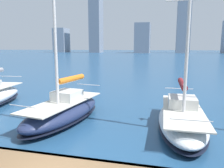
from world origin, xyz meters
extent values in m
cube|color=#473828|center=(0.00, -1.32, 0.55)|extent=(28.00, 0.16, 0.10)
cube|color=gray|center=(-14.93, -158.10, 27.48)|extent=(9.01, 8.18, 54.96)
cube|color=gray|center=(12.73, -152.52, 10.29)|extent=(10.40, 11.97, 20.59)
cube|color=gray|center=(48.84, -158.71, 23.03)|extent=(8.22, 11.42, 46.06)
cube|color=gray|center=(79.56, -161.76, 9.58)|extent=(9.98, 11.83, 19.15)
ellipsoid|color=silver|center=(-4.00, -6.55, 0.50)|extent=(2.44, 7.13, 0.99)
ellipsoid|color=black|center=(-4.00, -6.55, 0.22)|extent=(2.45, 7.16, 0.10)
cube|color=beige|center=(-4.00, -6.55, 1.02)|extent=(2.00, 6.27, 0.06)
cube|color=silver|center=(-4.00, -6.97, 1.33)|extent=(1.44, 1.58, 0.55)
cylinder|color=silver|center=(-4.01, -6.01, 5.48)|extent=(0.16, 0.16, 8.84)
cylinder|color=silver|center=(-4.01, -6.01, 6.36)|extent=(2.15, 0.07, 0.05)
cylinder|color=silver|center=(-4.00, -7.51, 2.10)|extent=(0.14, 2.99, 0.12)
cylinder|color=maroon|center=(-4.00, -7.51, 2.22)|extent=(0.34, 2.75, 0.32)
cylinder|color=silver|center=(-4.03, -3.28, 1.54)|extent=(1.55, 0.05, 0.04)
cylinder|color=silver|center=(-3.98, -9.75, 1.54)|extent=(1.79, 0.05, 0.04)
ellipsoid|color=navy|center=(2.48, -6.00, 0.57)|extent=(3.25, 6.81, 1.15)
ellipsoid|color=black|center=(2.48, -6.00, 0.26)|extent=(3.27, 6.84, 0.10)
cube|color=beige|center=(2.48, -6.00, 1.18)|extent=(2.73, 5.97, 0.06)
cube|color=silver|center=(2.42, -6.39, 1.48)|extent=(1.57, 1.63, 0.55)
cylinder|color=silver|center=(2.35, -6.87, 2.26)|extent=(0.54, 2.73, 0.12)
cylinder|color=orange|center=(2.35, -6.87, 2.38)|extent=(0.71, 2.54, 0.32)
cylinder|color=silver|center=(2.95, -3.03, 1.70)|extent=(1.46, 0.27, 0.04)
cylinder|color=silver|center=(2.03, -8.91, 1.70)|extent=(1.68, 0.30, 0.04)
cylinder|color=silver|center=(9.72, -10.82, 1.79)|extent=(2.10, 0.24, 0.04)
camera|label=1|loc=(-2.98, 4.99, 4.24)|focal=35.00mm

